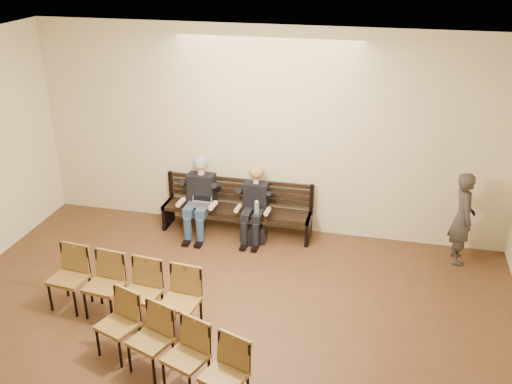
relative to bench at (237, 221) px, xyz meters
The scene contains 10 objects.
room_walls 4.53m from the bench, 83.27° to the right, with size 8.02×10.01×3.51m.
bench is the anchor object (origin of this frame).
seated_man 0.77m from the bench, 168.78° to the right, with size 0.57×0.79×1.37m, color black, non-canonical shape.
seated_woman 0.52m from the bench, 18.81° to the right, with size 0.50×0.70×1.17m, color black, non-canonical shape.
laptop 0.72m from the bench, 152.72° to the right, with size 0.34×0.27×0.25m, color silver.
water_bottle 0.66m from the bench, 38.33° to the right, with size 0.07×0.07×0.24m, color silver.
bag 0.47m from the bench, 40.02° to the right, with size 0.38×0.26×0.28m, color black.
passerby 3.71m from the bench, ahead, with size 0.63×0.41×1.73m, color #332E2A.
chair_row_front 2.84m from the bench, 107.17° to the right, with size 2.16×0.48×0.89m, color olive.
chair_row_back 3.67m from the bench, 87.33° to the right, with size 2.04×0.46×0.84m, color olive.
Camera 1 is at (1.90, -3.83, 4.75)m, focal length 40.00 mm.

